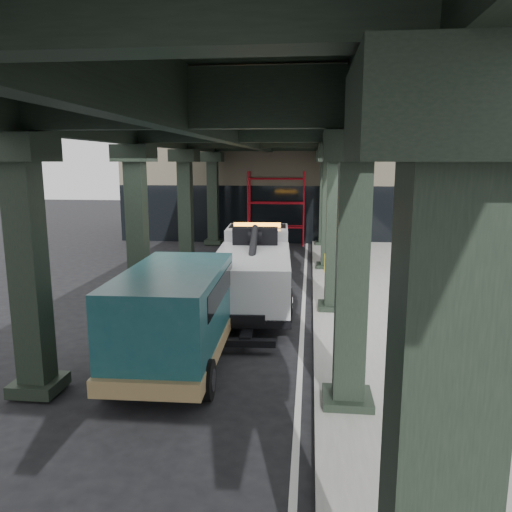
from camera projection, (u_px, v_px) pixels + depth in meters
The scene contains 8 objects.
ground at pixel (239, 332), 13.39m from camera, with size 90.00×90.00×0.00m, color black.
sidewalk at pixel (397, 313), 14.85m from camera, with size 5.00×40.00×0.15m, color gray.
lane_stripe at pixel (303, 312), 15.16m from camera, with size 0.12×38.00×0.01m, color silver.
viaduct at pixel (233, 128), 14.37m from camera, with size 7.40×32.00×6.40m.
building at pixel (313, 170), 31.97m from camera, with size 22.00×10.00×8.00m, color #C6B793.
scaffolding at pixel (276, 206), 27.30m from camera, with size 3.08×0.88×4.00m.
tow_truck at pixel (255, 265), 16.05m from camera, with size 2.63×7.79×2.52m.
towed_van at pixel (178, 312), 11.16m from camera, with size 2.32×5.52×2.22m.
Camera 1 is at (1.85, -12.65, 4.50)m, focal length 35.00 mm.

